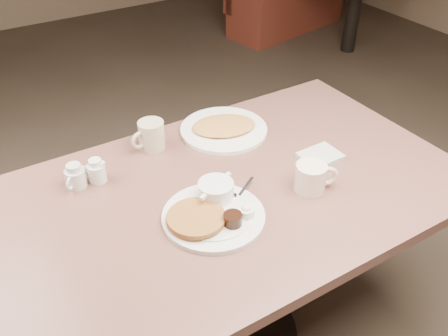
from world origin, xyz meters
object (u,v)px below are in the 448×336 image
creamer_right (96,171)px  coffee_mug_near (312,177)px  diner_table (227,229)px  coffee_mug_far (151,135)px  creamer_left (75,177)px  hash_plate (224,128)px  main_plate (212,210)px

creamer_right → coffee_mug_near: bearing=-35.4°
diner_table → coffee_mug_far: size_ratio=11.12×
creamer_left → hash_plate: bearing=3.4°
main_plate → coffee_mug_near: size_ratio=2.69×
creamer_right → coffee_mug_far: bearing=20.1°
coffee_mug_far → main_plate: bearing=-90.7°
creamer_right → hash_plate: bearing=4.8°
hash_plate → main_plate: bearing=-125.9°
diner_table → creamer_left: (-0.39, 0.26, 0.21)m
coffee_mug_far → creamer_right: coffee_mug_far is taller
coffee_mug_near → creamer_left: (-0.61, 0.40, -0.01)m
diner_table → coffee_mug_far: (-0.10, 0.34, 0.22)m
creamer_left → creamer_right: 0.07m
main_plate → creamer_right: (-0.22, 0.34, 0.01)m
hash_plate → coffee_mug_far: bearing=171.1°
diner_table → coffee_mug_near: size_ratio=10.21×
coffee_mug_near → creamer_left: 0.73m
creamer_left → creamer_right: size_ratio=1.06×
coffee_mug_far → creamer_left: 0.30m
creamer_left → hash_plate: size_ratio=0.21×
creamer_left → hash_plate: 0.56m
main_plate → creamer_right: size_ratio=4.94×
coffee_mug_near → hash_plate: bearing=96.7°
coffee_mug_near → creamer_right: coffee_mug_near is taller
coffee_mug_near → hash_plate: coffee_mug_near is taller
diner_table → coffee_mug_far: coffee_mug_far is taller
coffee_mug_far → creamer_right: 0.24m
creamer_left → main_plate: bearing=-50.2°
coffee_mug_near → coffee_mug_far: bearing=124.1°
main_plate → coffee_mug_near: (0.33, -0.05, 0.02)m
coffee_mug_far → creamer_left: coffee_mug_far is taller
creamer_left → coffee_mug_near: bearing=-32.9°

